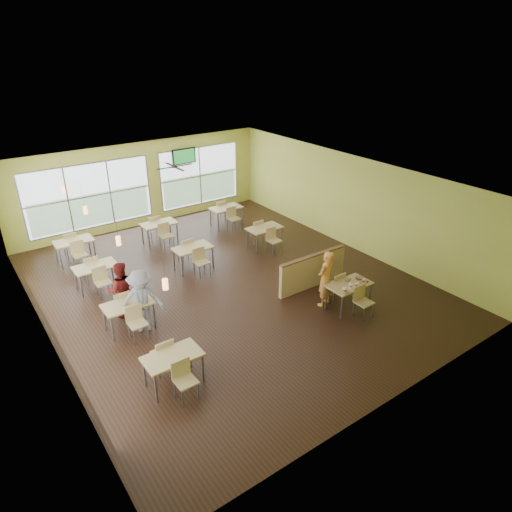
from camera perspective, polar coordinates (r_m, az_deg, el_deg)
name	(u,v)px	position (r m, az deg, el deg)	size (l,w,h in m)	color
room	(225,236)	(12.99, -3.85, 2.57)	(12.00, 12.04, 3.20)	black
window_bays	(98,227)	(14.71, -19.13, 3.49)	(9.24, 10.24, 2.38)	white
main_table	(349,288)	(12.50, 11.56, -3.91)	(1.22, 1.52, 0.87)	tan
half_wall_divider	(313,271)	(13.44, 7.09, -1.84)	(2.40, 0.14, 1.04)	tan
dining_tables	(168,254)	(14.34, -10.93, 0.22)	(6.92, 8.72, 0.87)	tan
pendant_lights	(102,225)	(12.06, -18.74, 3.69)	(0.11, 7.31, 0.86)	#2D2119
ceiling_fan	(174,166)	(15.06, -10.17, 10.96)	(1.25, 1.25, 0.29)	#2D2119
tv_backwall	(184,156)	(18.47, -9.00, 12.22)	(1.00, 0.07, 0.60)	black
man_plaid	(326,279)	(12.47, 8.69, -2.82)	(0.59, 0.39, 1.61)	#DC5318
patron_maroon	(121,290)	(12.39, -16.51, -4.05)	(0.75, 0.59, 1.55)	#5D120F
patron_grey	(142,301)	(11.63, -14.10, -5.47)	(1.08, 0.62, 1.67)	slate
cup_blue	(345,290)	(12.01, 11.01, -4.15)	(0.10, 0.10, 0.35)	white
cup_yellow	(351,286)	(12.20, 11.75, -3.67)	(0.10, 0.10, 0.37)	white
cup_red_near	(357,285)	(12.29, 12.47, -3.55)	(0.09, 0.09, 0.33)	white
cup_red_far	(364,281)	(12.55, 13.31, -3.02)	(0.09, 0.09, 0.31)	white
food_basket	(359,278)	(12.74, 12.81, -2.66)	(0.23, 0.23, 0.05)	black
ketchup_cup	(367,282)	(12.63, 13.77, -3.12)	(0.06, 0.06, 0.03)	#B23119
wrapper_left	(346,292)	(12.02, 11.16, -4.39)	(0.16, 0.14, 0.04)	olive
wrapper_mid	(347,279)	(12.60, 11.36, -2.89)	(0.20, 0.18, 0.05)	olive
wrapper_right	(362,283)	(12.50, 13.15, -3.36)	(0.15, 0.14, 0.04)	olive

